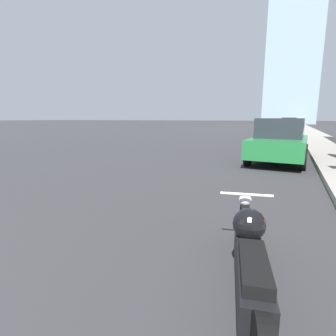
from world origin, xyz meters
name	(u,v)px	position (x,y,z in m)	size (l,w,h in m)	color
sidewalk	(308,131)	(6.06, 40.00, 0.07)	(2.37, 240.00, 0.15)	gray
motorcycle	(250,258)	(3.73, 4.08, 0.37)	(0.80, 2.59, 0.76)	black
parked_car_green	(279,141)	(3.65, 12.44, 0.82)	(2.12, 4.39, 1.65)	#1E6B33
parked_car_silver	(289,129)	(3.90, 24.82, 0.80)	(2.11, 4.46, 1.63)	#BCBCC1
parked_car_white	(289,125)	(3.83, 35.72, 0.86)	(2.04, 4.25, 1.74)	silver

